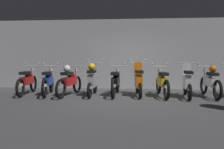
% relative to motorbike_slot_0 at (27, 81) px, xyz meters
% --- Properties ---
extents(ground_plane, '(80.00, 80.00, 0.00)m').
position_rel_motorbike_slot_0_xyz_m(ground_plane, '(3.62, -0.72, -0.49)').
color(ground_plane, '#424244').
extents(back_wall, '(16.00, 0.30, 2.97)m').
position_rel_motorbike_slot_0_xyz_m(back_wall, '(3.62, 1.95, 0.99)').
color(back_wall, '#ADADB2').
rests_on(back_wall, ground).
extents(motorbike_slot_0, '(0.59, 1.95, 1.15)m').
position_rel_motorbike_slot_0_xyz_m(motorbike_slot_0, '(0.00, 0.00, 0.00)').
color(motorbike_slot_0, black).
rests_on(motorbike_slot_0, ground).
extents(motorbike_slot_1, '(0.61, 1.93, 1.15)m').
position_rel_motorbike_slot_0_xyz_m(motorbike_slot_1, '(0.80, -0.07, 0.00)').
color(motorbike_slot_1, black).
rests_on(motorbike_slot_1, ground).
extents(motorbike_slot_2, '(0.59, 1.94, 1.08)m').
position_rel_motorbike_slot_0_xyz_m(motorbike_slot_2, '(1.61, -0.16, 0.03)').
color(motorbike_slot_2, black).
rests_on(motorbike_slot_2, ground).
extents(motorbike_slot_3, '(0.59, 1.68, 1.29)m').
position_rel_motorbike_slot_0_xyz_m(motorbike_slot_3, '(2.41, -0.08, 0.08)').
color(motorbike_slot_3, black).
rests_on(motorbike_slot_3, ground).
extents(motorbike_slot_4, '(0.59, 1.95, 1.15)m').
position_rel_motorbike_slot_0_xyz_m(motorbike_slot_4, '(3.22, 0.03, 0.00)').
color(motorbike_slot_4, black).
rests_on(motorbike_slot_4, ground).
extents(motorbike_slot_5, '(0.59, 1.68, 1.29)m').
position_rel_motorbike_slot_0_xyz_m(motorbike_slot_5, '(4.02, 0.03, 0.04)').
color(motorbike_slot_5, black).
rests_on(motorbike_slot_5, ground).
extents(motorbike_slot_6, '(0.59, 1.95, 1.15)m').
position_rel_motorbike_slot_0_xyz_m(motorbike_slot_6, '(4.82, -0.03, 0.00)').
color(motorbike_slot_6, black).
rests_on(motorbike_slot_6, ground).
extents(motorbike_slot_7, '(0.56, 1.68, 1.18)m').
position_rel_motorbike_slot_0_xyz_m(motorbike_slot_7, '(5.63, -0.17, 0.03)').
color(motorbike_slot_7, black).
rests_on(motorbike_slot_7, ground).
extents(motorbike_slot_8, '(0.59, 1.95, 1.15)m').
position_rel_motorbike_slot_0_xyz_m(motorbike_slot_8, '(6.43, 0.01, 0.04)').
color(motorbike_slot_8, black).
rests_on(motorbike_slot_8, ground).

